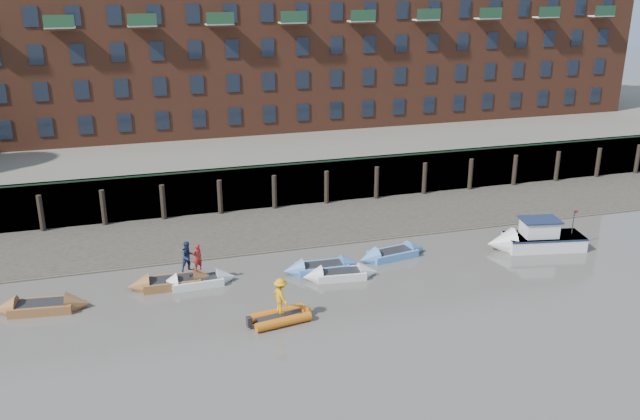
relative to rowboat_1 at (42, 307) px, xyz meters
name	(u,v)px	position (x,y,z in m)	size (l,w,h in m)	color
ground	(342,371)	(13.12, -9.76, -0.25)	(220.00, 220.00, 0.00)	#59544D
foreshore	(259,230)	(13.12, 8.24, -0.25)	(110.00, 8.00, 0.50)	#3D382F
mud_band	(270,248)	(13.12, 4.84, -0.25)	(110.00, 1.60, 0.10)	#4C4336
river_wall	(246,189)	(13.12, 12.62, 1.35)	(110.00, 1.23, 3.30)	#2D2A26
bank_terrace	(218,145)	(13.12, 26.24, 1.35)	(110.00, 28.00, 3.20)	#5E594D
apartment_terrace	(210,17)	(13.12, 27.23, 12.58)	(80.60, 15.56, 20.98)	brown
rowboat_1	(42,307)	(0.00, 0.00, 0.00)	(4.99, 1.98, 1.41)	brown
rowboat_2	(172,282)	(6.71, 0.99, 0.00)	(4.90, 1.52, 1.41)	brown
rowboat_3	(197,281)	(8.08, 0.76, -0.02)	(4.44, 1.41, 1.28)	silver
rowboat_4	(322,268)	(15.33, 0.54, -0.01)	(4.71, 1.54, 1.35)	#4B82BE
rowboat_5	(340,274)	(16.06, -0.64, -0.02)	(4.48, 1.72, 1.27)	silver
rowboat_6	(392,254)	(20.05, 1.24, -0.01)	(4.76, 2.09, 1.34)	#4B82BE
rib_tender	(282,317)	(11.67, -4.60, -0.01)	(3.27, 1.95, 0.55)	#CC6211
motor_launch	(529,239)	(28.80, 0.05, 0.40)	(6.39, 3.08, 2.53)	silver
person_rower_a	(197,257)	(8.18, 0.85, 1.40)	(0.57, 0.38, 1.58)	maroon
person_rower_b	(188,257)	(7.68, 0.92, 1.48)	(0.85, 0.66, 1.75)	#19233F
person_rib_crew	(281,296)	(11.61, -4.64, 1.19)	(1.19, 0.68, 1.84)	orange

